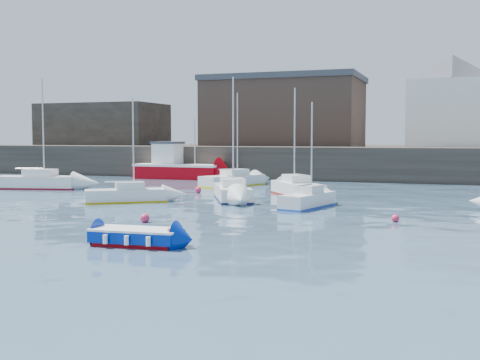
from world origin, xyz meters
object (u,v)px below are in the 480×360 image
(fishing_boat, at_px, (177,167))
(sailboat_c, at_px, (308,199))
(blue_dinghy, at_px, (136,236))
(buoy_mid, at_px, (395,222))
(buoy_near, at_px, (145,222))
(sailboat_f, at_px, (297,188))
(sailboat_a, at_px, (126,195))
(buoy_far, at_px, (198,193))
(sailboat_h, at_px, (233,180))
(sailboat_e, at_px, (37,182))
(sailboat_b, at_px, (232,192))

(fishing_boat, height_order, sailboat_c, sailboat_c)
(blue_dinghy, height_order, sailboat_c, sailboat_c)
(blue_dinghy, distance_m, sailboat_c, 13.99)
(buoy_mid, bearing_deg, buoy_near, -159.46)
(sailboat_c, relative_size, sailboat_f, 0.82)
(sailboat_f, bearing_deg, sailboat_c, -70.60)
(sailboat_a, relative_size, buoy_far, 13.99)
(sailboat_h, bearing_deg, buoy_near, -80.73)
(blue_dinghy, relative_size, sailboat_a, 0.53)
(sailboat_h, bearing_deg, sailboat_e, -150.09)
(buoy_near, bearing_deg, sailboat_e, 141.21)
(blue_dinghy, relative_size, fishing_boat, 0.39)
(sailboat_b, height_order, buoy_near, sailboat_b)
(blue_dinghy, xyz_separation_m, sailboat_f, (0.93, 19.91, 0.16))
(sailboat_b, bearing_deg, sailboat_f, 50.09)
(buoy_mid, bearing_deg, sailboat_f, 124.99)
(sailboat_e, bearing_deg, sailboat_a, -27.91)
(sailboat_b, xyz_separation_m, sailboat_c, (5.42, -2.44, -0.04))
(sailboat_b, xyz_separation_m, sailboat_h, (-3.69, 10.02, -0.01))
(sailboat_b, bearing_deg, sailboat_h, 110.23)
(sailboat_c, distance_m, sailboat_f, 6.65)
(sailboat_b, relative_size, sailboat_e, 0.91)
(sailboat_e, xyz_separation_m, buoy_mid, (27.31, -9.16, -0.54))
(sailboat_a, relative_size, sailboat_b, 0.83)
(sailboat_c, bearing_deg, buoy_mid, -39.39)
(buoy_far, bearing_deg, fishing_boat, 121.34)
(buoy_near, bearing_deg, sailboat_h, 99.27)
(sailboat_h, bearing_deg, fishing_boat, 141.73)
(sailboat_b, distance_m, buoy_near, 10.74)
(blue_dinghy, height_order, fishing_boat, fishing_boat)
(sailboat_c, relative_size, buoy_near, 13.68)
(blue_dinghy, bearing_deg, buoy_far, 107.41)
(fishing_boat, height_order, sailboat_a, sailboat_a)
(blue_dinghy, height_order, sailboat_a, sailboat_a)
(buoy_near, bearing_deg, buoy_mid, 20.54)
(sailboat_b, xyz_separation_m, sailboat_e, (-16.76, 2.50, 0.05))
(sailboat_a, distance_m, sailboat_c, 11.00)
(sailboat_a, height_order, buoy_far, sailboat_a)
(sailboat_c, xyz_separation_m, sailboat_f, (-2.21, 6.28, 0.06))
(fishing_boat, relative_size, buoy_near, 19.94)
(sailboat_f, height_order, sailboat_h, sailboat_h)
(sailboat_e, distance_m, sailboat_h, 15.08)
(blue_dinghy, distance_m, sailboat_b, 16.24)
(fishing_boat, distance_m, sailboat_b, 20.01)
(fishing_boat, height_order, buoy_near, fishing_boat)
(sailboat_b, xyz_separation_m, sailboat_f, (3.20, 3.83, 0.01))
(sailboat_e, height_order, buoy_mid, sailboat_e)
(sailboat_c, height_order, sailboat_e, sailboat_e)
(blue_dinghy, distance_m, sailboat_e, 26.60)
(sailboat_c, bearing_deg, sailboat_b, 155.70)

